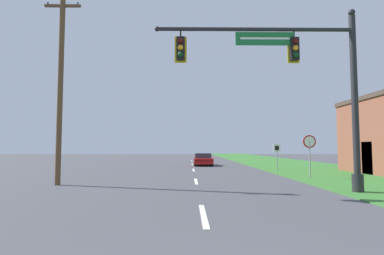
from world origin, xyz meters
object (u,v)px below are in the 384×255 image
(signal_mast, at_px, (305,80))
(stop_sign, at_px, (310,147))
(utility_pole_near, at_px, (60,81))
(route_sign_post, at_px, (277,151))
(car_ahead, at_px, (203,159))

(signal_mast, relative_size, stop_sign, 3.37)
(signal_mast, relative_size, utility_pole_near, 0.86)
(utility_pole_near, bearing_deg, signal_mast, -13.36)
(route_sign_post, height_order, utility_pole_near, utility_pole_near)
(stop_sign, bearing_deg, utility_pole_near, -167.90)
(route_sign_post, bearing_deg, car_ahead, 127.72)
(car_ahead, xyz_separation_m, route_sign_post, (5.45, -7.05, 0.92))
(signal_mast, relative_size, route_sign_post, 4.15)
(signal_mast, height_order, stop_sign, signal_mast)
(stop_sign, xyz_separation_m, utility_pole_near, (-13.49, -2.89, 3.21))
(signal_mast, xyz_separation_m, stop_sign, (2.36, 5.53, -2.70))
(signal_mast, xyz_separation_m, car_ahead, (-3.32, 18.33, -3.96))
(signal_mast, height_order, route_sign_post, signal_mast)
(car_ahead, bearing_deg, route_sign_post, -52.28)
(route_sign_post, bearing_deg, utility_pole_near, -146.90)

